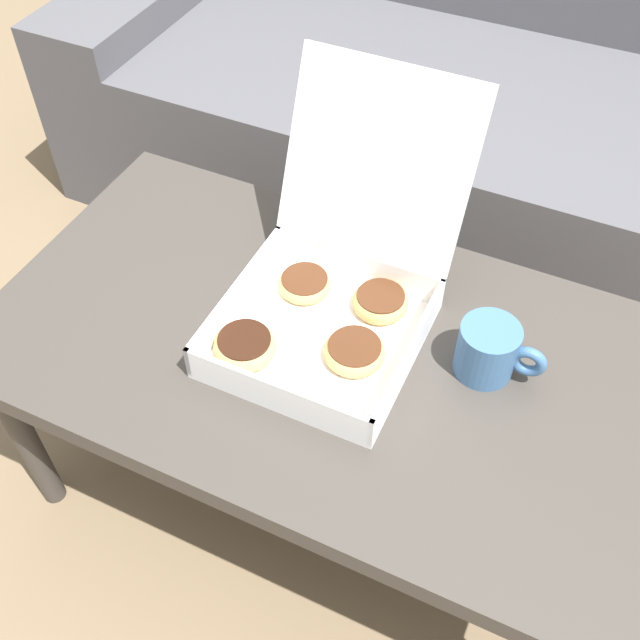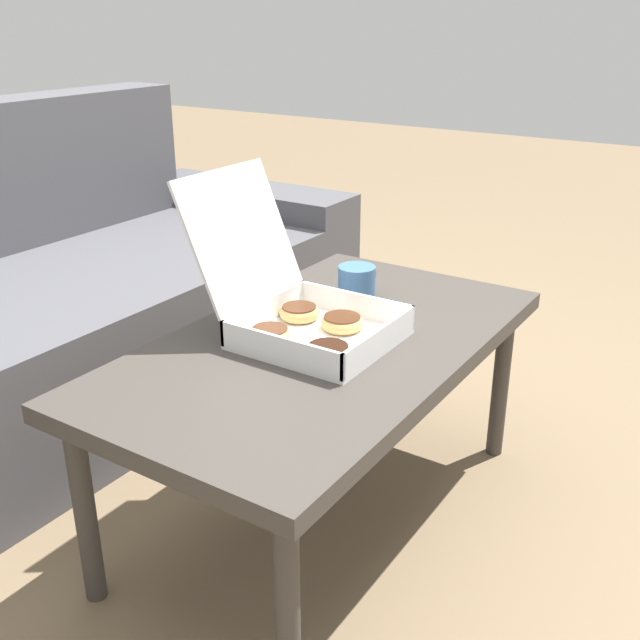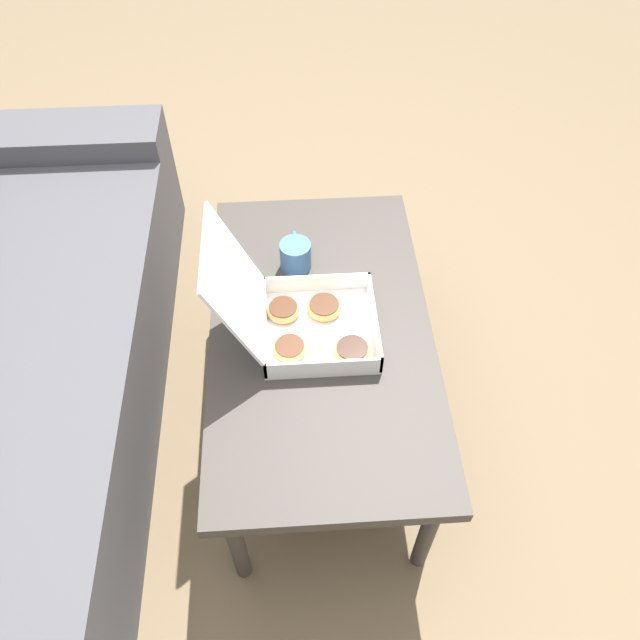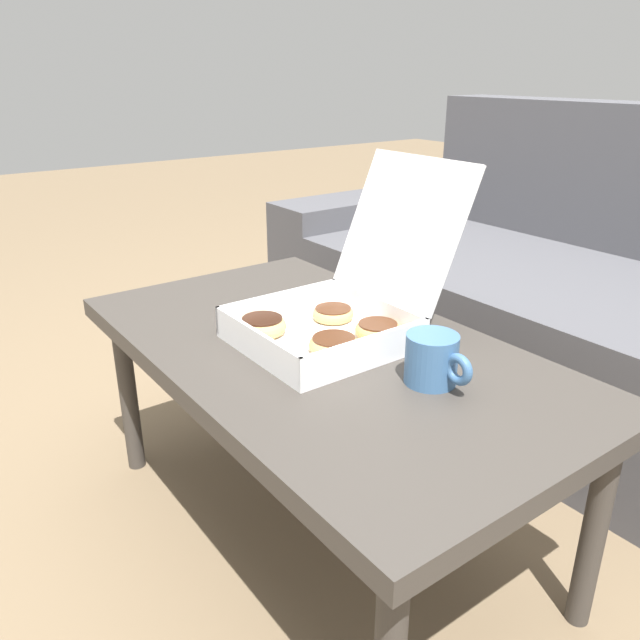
{
  "view_description": "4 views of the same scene",
  "coord_description": "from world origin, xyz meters",
  "px_view_note": "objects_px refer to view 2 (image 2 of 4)",
  "views": [
    {
      "loc": [
        0.32,
        -0.88,
        1.4
      ],
      "look_at": [
        -0.01,
        -0.18,
        0.52
      ],
      "focal_mm": 42.0,
      "sensor_mm": 36.0,
      "label": 1
    },
    {
      "loc": [
        -1.27,
        -1.01,
        1.15
      ],
      "look_at": [
        -0.01,
        -0.18,
        0.52
      ],
      "focal_mm": 42.0,
      "sensor_mm": 36.0,
      "label": 2
    },
    {
      "loc": [
        -1.07,
        -0.11,
        1.83
      ],
      "look_at": [
        -0.01,
        -0.18,
        0.52
      ],
      "focal_mm": 35.0,
      "sensor_mm": 36.0,
      "label": 3
    },
    {
      "loc": [
        0.93,
        -0.87,
        0.99
      ],
      "look_at": [
        -0.01,
        -0.18,
        0.52
      ],
      "focal_mm": 35.0,
      "sensor_mm": 36.0,
      "label": 4
    }
  ],
  "objects_px": {
    "pastry_box": "(300,311)",
    "coffee_mug": "(357,283)",
    "coffee_table": "(323,358)",
    "couch": "(36,317)"
  },
  "relations": [
    {
      "from": "pastry_box",
      "to": "coffee_mug",
      "type": "bearing_deg",
      "value": 1.46
    },
    {
      "from": "pastry_box",
      "to": "coffee_mug",
      "type": "height_order",
      "value": "pastry_box"
    },
    {
      "from": "coffee_table",
      "to": "pastry_box",
      "type": "relative_size",
      "value": 2.57
    },
    {
      "from": "couch",
      "to": "pastry_box",
      "type": "bearing_deg",
      "value": -90.74
    },
    {
      "from": "coffee_table",
      "to": "pastry_box",
      "type": "height_order",
      "value": "pastry_box"
    },
    {
      "from": "coffee_table",
      "to": "coffee_mug",
      "type": "relative_size",
      "value": 8.04
    },
    {
      "from": "couch",
      "to": "coffee_mug",
      "type": "relative_size",
      "value": 15.63
    },
    {
      "from": "coffee_table",
      "to": "coffee_mug",
      "type": "bearing_deg",
      "value": 13.5
    },
    {
      "from": "pastry_box",
      "to": "coffee_mug",
      "type": "relative_size",
      "value": 3.14
    },
    {
      "from": "coffee_table",
      "to": "pastry_box",
      "type": "distance_m",
      "value": 0.12
    }
  ]
}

